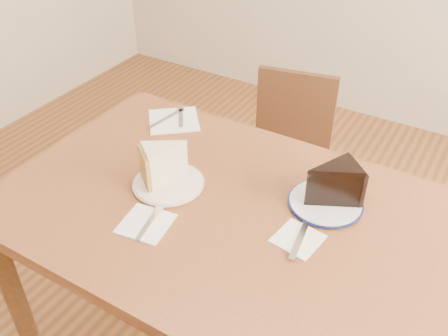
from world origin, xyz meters
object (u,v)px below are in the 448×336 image
table (222,233)px  plate_cream (168,184)px  carrot_cake (167,164)px  chair_far (285,160)px  plate_navy (325,203)px  chocolate_cake (330,186)px

table → plate_cream: bearing=-179.4°
carrot_cake → chair_far: bearing=122.1°
table → carrot_cake: (-0.18, 0.01, 0.16)m
plate_cream → plate_navy: same height
carrot_cake → chocolate_cake: (0.42, 0.14, -0.00)m
chocolate_cake → plate_cream: bearing=64.1°
plate_cream → carrot_cake: 0.06m
table → chair_far: bearing=99.8°
plate_cream → chocolate_cake: size_ratio=1.42×
chair_far → chocolate_cake: chocolate_cake is taller
carrot_cake → chocolate_cake: bearing=55.4°
plate_cream → table: bearing=0.6°
chair_far → chocolate_cake: size_ratio=5.66×
plate_navy → carrot_cake: size_ratio=1.61×
table → chair_far: 0.75m
plate_cream → carrot_cake: bearing=124.7°
plate_cream → plate_navy: 0.44m
table → carrot_cake: carrot_cake is taller
plate_cream → carrot_cake: size_ratio=1.61×
plate_cream → chocolate_cake: chocolate_cake is taller
table → plate_cream: size_ratio=6.25×
chair_far → carrot_cake: bearing=73.5°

